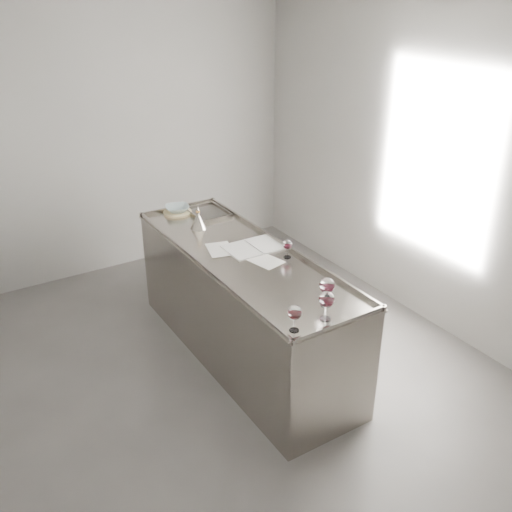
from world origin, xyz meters
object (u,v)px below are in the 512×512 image
counter (243,306)px  wine_glass_small (288,245)px  wine_glass_middle (327,300)px  wine_funnel (198,222)px  wine_glass_left (295,313)px  wine_glass_right (327,286)px  ceramic_bowl (177,209)px  notebook (254,247)px

counter → wine_glass_small: 0.67m
wine_glass_middle → wine_funnel: size_ratio=0.97×
wine_glass_left → wine_glass_middle: wine_glass_middle is taller
wine_glass_left → wine_glass_right: (0.36, 0.14, 0.02)m
counter → ceramic_bowl: bearing=93.1°
wine_glass_left → notebook: 1.23m
wine_glass_left → wine_glass_right: size_ratio=0.87×
wine_glass_small → wine_funnel: 0.94m
counter → notebook: 0.50m
notebook → ceramic_bowl: size_ratio=2.11×
wine_glass_middle → wine_glass_left: bearing=-180.0°
wine_glass_right → wine_funnel: size_ratio=0.99×
wine_glass_middle → ceramic_bowl: 2.16m
wine_glass_middle → ceramic_bowl: wine_glass_middle is taller
counter → wine_glass_small: size_ratio=16.27×
wine_glass_left → wine_glass_small: (0.55, 0.87, -0.02)m
wine_glass_right → notebook: bearing=86.4°
notebook → ceramic_bowl: 1.03m
counter → wine_funnel: size_ratio=11.77×
wine_glass_left → wine_funnel: bearing=82.8°
notebook → wine_glass_left: bearing=-109.3°
counter → wine_funnel: wine_funnel is taller
counter → ceramic_bowl: size_ratio=11.16×
wine_glass_left → wine_funnel: size_ratio=0.86×
wine_glass_small → notebook: 0.33m
counter → wine_glass_middle: size_ratio=12.14×
wine_glass_middle → wine_funnel: 1.74m
wine_glass_right → ceramic_bowl: wine_glass_right is taller
wine_glass_left → ceramic_bowl: 2.17m
ceramic_bowl → wine_funnel: size_ratio=1.06×
wine_glass_left → ceramic_bowl: bearing=84.3°
wine_glass_left → notebook: (0.42, 1.15, -0.12)m
wine_glass_left → ceramic_bowl: size_ratio=0.81×
wine_funnel → wine_glass_small: bearing=-69.4°
wine_glass_small → notebook: size_ratio=0.32×
counter → wine_glass_small: bearing=-38.1°
counter → wine_glass_middle: 1.24m
wine_glass_middle → notebook: 1.17m
wine_glass_small → wine_funnel: bearing=110.6°
wine_glass_right → wine_glass_small: bearing=75.1°
notebook → ceramic_bowl: bearing=102.1°
counter → wine_glass_right: size_ratio=11.87×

